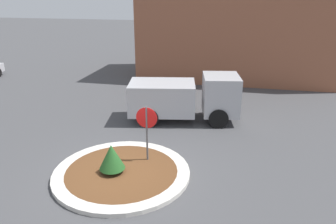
% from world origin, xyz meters
% --- Properties ---
extents(ground_plane, '(120.00, 120.00, 0.00)m').
position_xyz_m(ground_plane, '(0.00, 0.00, 0.00)').
color(ground_plane, '#474749').
extents(traffic_island, '(4.62, 4.62, 0.15)m').
position_xyz_m(traffic_island, '(0.00, 0.00, 0.07)').
color(traffic_island, beige).
rests_on(traffic_island, ground_plane).
extents(stop_sign, '(0.75, 0.07, 2.15)m').
position_xyz_m(stop_sign, '(0.65, 0.95, 1.50)').
color(stop_sign, '#4C4C51').
rests_on(stop_sign, ground_plane).
extents(island_shrub, '(0.86, 0.86, 0.99)m').
position_xyz_m(island_shrub, '(-0.27, -0.13, 0.71)').
color(island_shrub, brown).
rests_on(island_shrub, traffic_island).
extents(utility_truck, '(5.36, 2.84, 2.20)m').
position_xyz_m(utility_truck, '(1.24, 5.42, 1.16)').
color(utility_truck, '#B2B2B7').
rests_on(utility_truck, ground_plane).
extents(storefront_building, '(13.17, 6.07, 6.90)m').
position_xyz_m(storefront_building, '(3.38, 14.78, 3.45)').
color(storefront_building, '#93563D').
rests_on(storefront_building, ground_plane).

